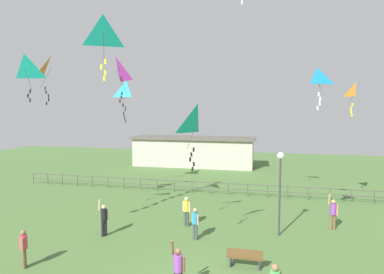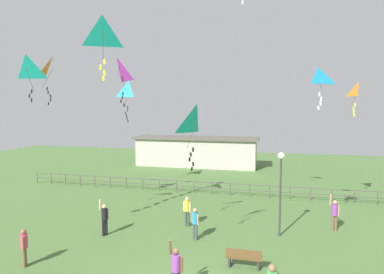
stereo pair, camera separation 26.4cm
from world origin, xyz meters
name	(u,v)px [view 1 (the left image)]	position (x,y,z in m)	size (l,w,h in m)	color
lamppost	(280,175)	(3.05, 6.66, 3.22)	(0.36, 0.36, 4.43)	#38383D
park_bench	(245,257)	(1.50, 2.76, 0.46)	(1.50, 0.41, 0.85)	brown
person_0	(195,221)	(-1.15, 5.15, 0.94)	(0.43, 0.32, 1.64)	#3F4C47
person_1	(186,209)	(-2.03, 6.89, 0.97)	(0.49, 0.31, 1.69)	#3F4C47
person_3	(333,212)	(5.99, 8.15, 1.00)	(0.53, 0.32, 2.00)	brown
person_4	(104,218)	(-5.91, 4.54, 0.99)	(0.44, 0.42, 1.97)	black
person_5	(24,246)	(-7.52, 0.72, 0.94)	(0.30, 0.44, 1.63)	brown
person_6	(178,268)	(-0.71, 0.28, 1.01)	(0.53, 0.32, 2.02)	black
kite_0	(51,69)	(-9.91, 6.11, 8.98)	(1.11, 1.14, 2.77)	orange
kite_1	(198,122)	(-0.66, 3.39, 6.08)	(1.15, 1.26, 2.96)	#19B2B2
kite_2	(317,78)	(4.67, 6.58, 8.16)	(1.16, 0.98, 2.03)	#198CD1
kite_3	(103,32)	(-3.94, 1.27, 9.60)	(1.32, 1.10, 2.45)	#19B2B2
kite_4	(126,91)	(-8.69, 13.65, 8.12)	(1.15, 1.16, 3.28)	#198CD1
kite_5	(25,68)	(-9.23, 3.23, 8.66)	(1.22, 1.06, 2.28)	#19B2B2
kite_7	(356,91)	(7.84, 11.95, 7.81)	(0.80, 1.03, 2.14)	orange
kite_8	(116,71)	(-6.08, 6.62, 8.83)	(1.32, 1.24, 2.76)	#B22DB2
waterfront_railing	(229,187)	(-0.35, 14.00, 0.62)	(36.05, 0.06, 0.95)	#4C4742
pavilion_building	(193,151)	(-5.94, 26.00, 1.76)	(14.53, 4.13, 3.47)	#B7B2A3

